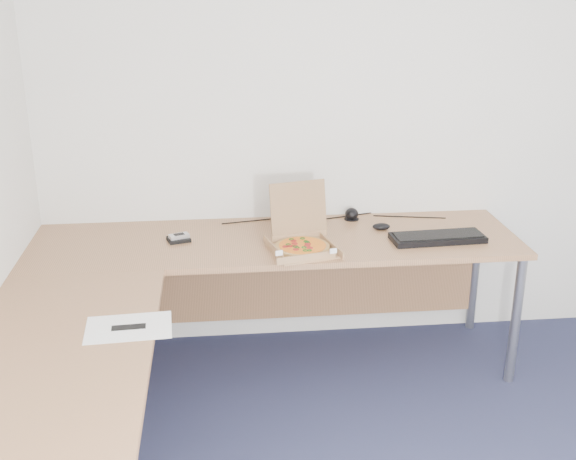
{
  "coord_description": "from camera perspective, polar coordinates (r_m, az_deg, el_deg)",
  "views": [
    {
      "loc": [
        -0.79,
        -2.02,
        2.03
      ],
      "look_at": [
        -0.45,
        1.28,
        0.82
      ],
      "focal_mm": 44.49,
      "sensor_mm": 36.0,
      "label": 1
    }
  ],
  "objects": [
    {
      "name": "drinking_glass",
      "position": [
        3.93,
        1.1,
        1.61
      ],
      "size": [
        0.07,
        0.07,
        0.12
      ],
      "primitive_type": "cylinder",
      "color": "silver",
      "rests_on": "desk"
    },
    {
      "name": "desk",
      "position": [
        3.28,
        -5.98,
        -4.03
      ],
      "size": [
        2.5,
        2.2,
        0.73
      ],
      "color": "#A26F48",
      "rests_on": "ground"
    },
    {
      "name": "mouse",
      "position": [
        3.83,
        7.46,
        0.28
      ],
      "size": [
        0.1,
        0.07,
        0.03
      ],
      "primitive_type": "ellipsoid",
      "rotation": [
        0.0,
        0.0,
        0.13
      ],
      "color": "black",
      "rests_on": "desk"
    },
    {
      "name": "keyboard",
      "position": [
        3.72,
        11.86,
        -0.62
      ],
      "size": [
        0.48,
        0.2,
        0.03
      ],
      "primitive_type": "cube",
      "rotation": [
        0.0,
        0.0,
        0.06
      ],
      "color": "black",
      "rests_on": "desk"
    },
    {
      "name": "pizza_box",
      "position": [
        3.51,
        1.13,
        -1.06
      ],
      "size": [
        0.3,
        0.35,
        0.3
      ],
      "rotation": [
        0.0,
        0.0,
        0.24
      ],
      "color": "#AC7F53",
      "rests_on": "desk"
    },
    {
      "name": "room_shell",
      "position": [
        2.31,
        14.58,
        -0.41
      ],
      "size": [
        3.5,
        3.5,
        2.5
      ],
      "primitive_type": null,
      "color": "silver",
      "rests_on": "ground"
    },
    {
      "name": "dome_speaker",
      "position": [
        3.96,
        5.11,
        1.34
      ],
      "size": [
        0.08,
        0.08,
        0.07
      ],
      "primitive_type": "ellipsoid",
      "color": "black",
      "rests_on": "desk"
    },
    {
      "name": "wallet",
      "position": [
        3.68,
        -8.73,
        -0.73
      ],
      "size": [
        0.13,
        0.12,
        0.02
      ],
      "primitive_type": "cube",
      "rotation": [
        0.0,
        0.0,
        0.28
      ],
      "color": "black",
      "rests_on": "desk"
    },
    {
      "name": "cable_bundle",
      "position": [
        3.97,
        3.31,
        0.93
      ],
      "size": [
        0.6,
        0.12,
        0.01
      ],
      "primitive_type": null,
      "rotation": [
        0.0,
        0.0,
        0.14
      ],
      "color": "black",
      "rests_on": "desk"
    },
    {
      "name": "phone",
      "position": [
        3.67,
        -8.7,
        -0.48
      ],
      "size": [
        0.11,
        0.08,
        0.02
      ],
      "primitive_type": "cube",
      "rotation": [
        0.0,
        0.0,
        0.37
      ],
      "color": "#B2B5BA",
      "rests_on": "wallet"
    },
    {
      "name": "paper_sheet",
      "position": [
        2.85,
        -12.62,
        -7.6
      ],
      "size": [
        0.34,
        0.25,
        0.0
      ],
      "primitive_type": "cube",
      "rotation": [
        0.0,
        0.0,
        0.07
      ],
      "color": "white",
      "rests_on": "desk"
    }
  ]
}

